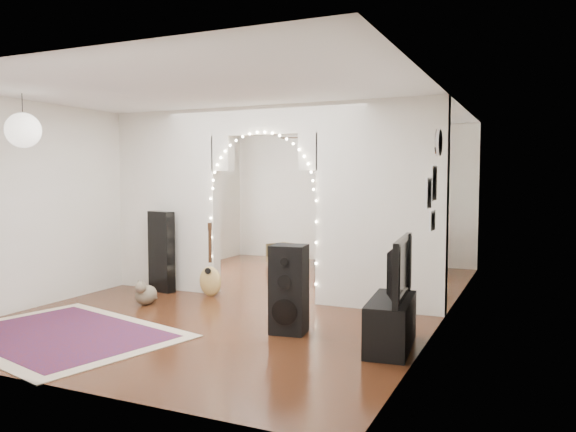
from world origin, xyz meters
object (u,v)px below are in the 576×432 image
at_px(acoustic_guitar, 210,269).
at_px(bookcase, 360,233).
at_px(dining_table, 369,232).
at_px(dining_chair_left, 282,254).
at_px(media_console, 391,323).
at_px(dining_chair_right, 363,272).
at_px(floor_speaker, 289,289).

height_order(acoustic_guitar, bookcase, bookcase).
xyz_separation_m(dining_table, dining_chair_left, (-1.67, -0.27, -0.47)).
bearing_deg(acoustic_guitar, dining_chair_left, 85.79).
distance_m(media_console, dining_chair_right, 3.06).
relative_size(floor_speaker, dining_chair_left, 2.06).
distance_m(dining_table, dining_chair_left, 1.75).
xyz_separation_m(acoustic_guitar, dining_chair_left, (-0.27, 3.03, -0.18)).
distance_m(dining_table, dining_chair_right, 1.90).
height_order(floor_speaker, dining_chair_left, floor_speaker).
relative_size(dining_table, dining_chair_right, 2.38).
bearing_deg(dining_chair_right, dining_table, 101.51).
distance_m(media_console, bookcase, 4.19).
bearing_deg(bookcase, dining_chair_right, -84.41).
relative_size(media_console, dining_chair_left, 2.11).
height_order(floor_speaker, dining_table, floor_speaker).
relative_size(acoustic_guitar, bookcase, 0.60).
bearing_deg(dining_chair_right, floor_speaker, -92.27).
xyz_separation_m(floor_speaker, media_console, (1.15, -0.08, -0.24)).
bearing_deg(dining_chair_right, media_console, -70.07).
height_order(acoustic_guitar, dining_chair_left, acoustic_guitar).
xyz_separation_m(media_console, bookcase, (-1.51, 3.87, 0.50)).
xyz_separation_m(acoustic_guitar, bookcase, (1.45, 2.53, 0.36)).
xyz_separation_m(acoustic_guitar, dining_table, (1.40, 3.30, 0.29)).
height_order(floor_speaker, dining_chair_right, floor_speaker).
xyz_separation_m(floor_speaker, dining_chair_right, (0.02, 2.76, -0.24)).
bearing_deg(acoustic_guitar, media_console, -33.66).
bearing_deg(dining_chair_left, floor_speaker, -40.13).
height_order(dining_chair_left, dining_chair_right, dining_chair_right).
bearing_deg(dining_chair_left, bookcase, 7.78).
bearing_deg(bookcase, acoustic_guitar, -134.37).
relative_size(acoustic_guitar, dining_table, 0.69).
relative_size(media_console, dining_table, 0.76).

